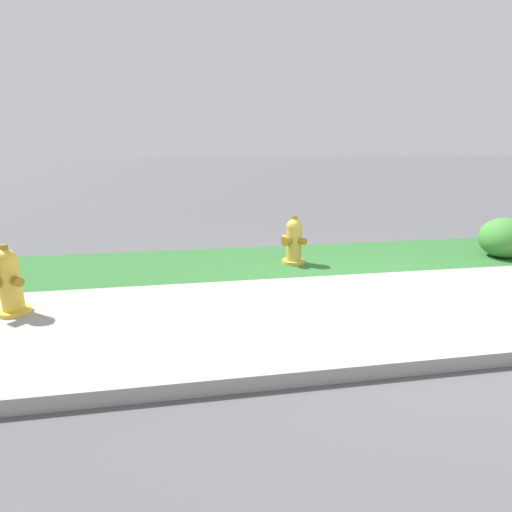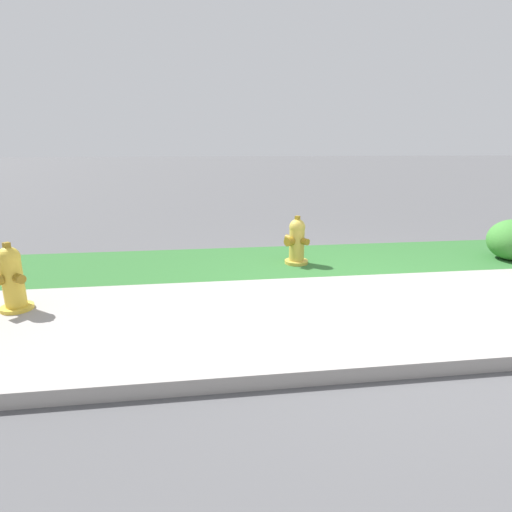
# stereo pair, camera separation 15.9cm
# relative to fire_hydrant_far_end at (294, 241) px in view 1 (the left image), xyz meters

# --- Properties ---
(ground_plane) EXTENTS (120.00, 120.00, 0.00)m
(ground_plane) POSITION_rel_fire_hydrant_far_end_xyz_m (0.52, -1.71, -0.32)
(ground_plane) COLOR #515154
(sidewalk_pavement) EXTENTS (18.00, 2.13, 0.01)m
(sidewalk_pavement) POSITION_rel_fire_hydrant_far_end_xyz_m (0.52, -1.71, -0.32)
(sidewalk_pavement) COLOR #9E9993
(sidewalk_pavement) RESTS_ON ground
(grass_verge) EXTENTS (18.00, 1.65, 0.01)m
(grass_verge) POSITION_rel_fire_hydrant_far_end_xyz_m (0.52, 0.18, -0.32)
(grass_verge) COLOR #2D662D
(grass_verge) RESTS_ON ground
(street_curb) EXTENTS (18.00, 0.16, 0.12)m
(street_curb) POSITION_rel_fire_hydrant_far_end_xyz_m (0.52, -2.86, -0.26)
(street_curb) COLOR #9E9993
(street_curb) RESTS_ON ground
(fire_hydrant_far_end) EXTENTS (0.37, 0.37, 0.68)m
(fire_hydrant_far_end) POSITION_rel_fire_hydrant_far_end_xyz_m (0.00, 0.00, 0.00)
(fire_hydrant_far_end) COLOR gold
(fire_hydrant_far_end) RESTS_ON ground
(fire_hydrant_by_grass_verge) EXTENTS (0.35, 0.35, 0.71)m
(fire_hydrant_by_grass_verge) POSITION_rel_fire_hydrant_far_end_xyz_m (-3.18, -1.26, 0.01)
(fire_hydrant_by_grass_verge) COLOR gold
(fire_hydrant_by_grass_verge) RESTS_ON ground
(shrub_bush_near_lamp) EXTENTS (0.69, 0.69, 0.59)m
(shrub_bush_near_lamp) POSITION_rel_fire_hydrant_far_end_xyz_m (3.16, -0.20, -0.03)
(shrub_bush_near_lamp) COLOR #3D7F33
(shrub_bush_near_lamp) RESTS_ON ground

